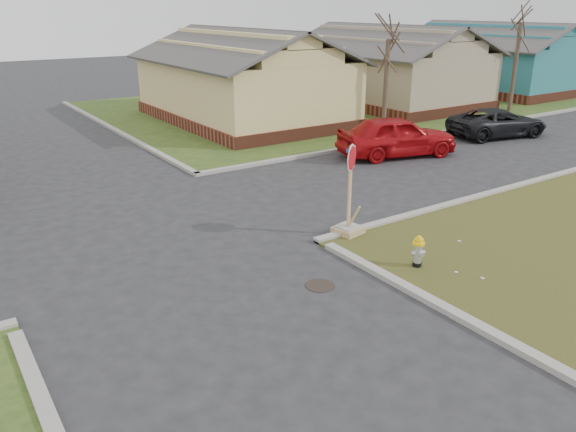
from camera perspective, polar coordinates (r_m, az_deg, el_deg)
ground at (r=11.53m, az=-7.13°, el=-8.92°), size 120.00×120.00×0.00m
verge_far_right at (r=38.20m, az=10.44°, el=11.79°), size 37.00×19.00×0.05m
curbs at (r=15.76m, az=-15.48°, el=-1.20°), size 80.00×40.00×0.12m
manhole at (r=12.18m, az=3.28°, el=-7.06°), size 0.64×0.64×0.01m
side_house_yellow at (r=29.52m, az=-4.67°, el=13.79°), size 7.60×11.60×4.70m
side_house_tan at (r=35.49m, az=9.99°, el=14.69°), size 7.60×11.60×4.70m
side_house_teal at (r=42.98m, az=20.06°, el=14.78°), size 7.60×11.60×4.70m
tree_mid_right at (r=26.85m, az=9.90°, el=12.80°), size 0.22×0.22×4.20m
tree_far_right at (r=34.62m, az=22.06°, el=13.81°), size 0.22×0.22×4.76m
fire_hydrant at (r=13.09m, az=13.08°, el=-3.32°), size 0.28×0.28×0.76m
stop_sign at (r=14.65m, az=6.19°, el=0.15°), size 0.68×0.66×2.40m
red_sedan at (r=22.85m, az=11.00°, el=7.98°), size 5.08×3.13×1.62m
dark_pickup at (r=27.73m, az=20.53°, el=8.89°), size 4.97×3.09×1.28m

